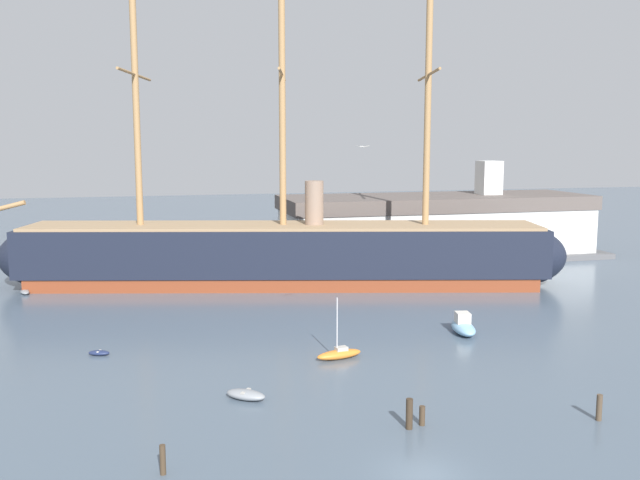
{
  "coord_description": "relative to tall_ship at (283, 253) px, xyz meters",
  "views": [
    {
      "loc": [
        -14.09,
        -32.68,
        17.66
      ],
      "look_at": [
        3.3,
        35.43,
        7.67
      ],
      "focal_mm": 39.18,
      "sensor_mm": 36.0,
      "label": 1
    }
  ],
  "objects": [
    {
      "name": "dockside_warehouse_right",
      "position": [
        26.9,
        15.26,
        0.72
      ],
      "size": [
        50.88,
        17.81,
        14.63
      ],
      "color": "#565659",
      "rests_on": "ground"
    },
    {
      "name": "seagull_in_flight",
      "position": [
        0.35,
        -30.24,
        13.24
      ],
      "size": [
        1.33,
        0.6,
        0.14
      ],
      "color": "silver"
    },
    {
      "name": "dinghy_far_right",
      "position": [
        28.7,
        1.7,
        -3.71
      ],
      "size": [
        2.45,
        1.27,
        0.56
      ],
      "color": "#236670",
      "rests_on": "ground"
    },
    {
      "name": "ground_plane",
      "position": [
        -2.47,
        -50.36,
        -3.99
      ],
      "size": [
        400.0,
        400.0,
        0.0
      ],
      "primitive_type": "plane",
      "color": "#4C5B6B"
    },
    {
      "name": "tall_ship",
      "position": [
        0.0,
        0.0,
        0.0
      ],
      "size": [
        74.92,
        24.79,
        36.6
      ],
      "color": "brown",
      "rests_on": "ground"
    },
    {
      "name": "dinghy_mid_left",
      "position": [
        -20.5,
        -24.19,
        -3.78
      ],
      "size": [
        1.93,
        1.31,
        0.42
      ],
      "color": "#1E284C",
      "rests_on": "ground"
    },
    {
      "name": "mooring_piling_nearest",
      "position": [
        -15.99,
        -46.93,
        -3.16
      ],
      "size": [
        0.32,
        0.32,
        1.66
      ],
      "primitive_type": "cylinder",
      "color": "#423323",
      "rests_on": "ground"
    },
    {
      "name": "mooring_piling_left_pair",
      "position": [
        -0.05,
        -44.26,
        -3.37
      ],
      "size": [
        0.37,
        0.37,
        1.24
      ],
      "primitive_type": "cylinder",
      "color": "#423323",
      "rests_on": "ground"
    },
    {
      "name": "sailboat_distant_centre",
      "position": [
        0.52,
        14.35,
        -3.55
      ],
      "size": [
        1.58,
        4.06,
        5.16
      ],
      "color": "gold",
      "rests_on": "ground"
    },
    {
      "name": "dinghy_foreground_left",
      "position": [
        -10.12,
        -37.17,
        -3.64
      ],
      "size": [
        3.09,
        2.76,
        0.69
      ],
      "color": "gray",
      "rests_on": "ground"
    },
    {
      "name": "motorboat_mid_right",
      "position": [
        11.8,
        -25.56,
        -3.31
      ],
      "size": [
        2.69,
        4.86,
        1.93
      ],
      "color": "#7FB2D6",
      "rests_on": "ground"
    },
    {
      "name": "sailboat_near_centre",
      "position": [
        -1.4,
        -30.04,
        -3.56
      ],
      "size": [
        4.11,
        1.95,
        5.14
      ],
      "color": "orange",
      "rests_on": "ground"
    },
    {
      "name": "mooring_piling_midwater",
      "position": [
        -1.04,
        -44.59,
        -3.02
      ],
      "size": [
        0.43,
        0.43,
        1.94
      ],
      "primitive_type": "cylinder",
      "color": "#382B1E",
      "rests_on": "ground"
    },
    {
      "name": "mooring_piling_right_pair",
      "position": [
        11.17,
        -46.34,
        -3.13
      ],
      "size": [
        0.37,
        0.37,
        1.71
      ],
      "primitive_type": "cylinder",
      "color": "#4C3D2D",
      "rests_on": "ground"
    },
    {
      "name": "dinghy_far_left",
      "position": [
        -30.21,
        2.46,
        -3.74
      ],
      "size": [
        1.52,
        2.29,
        0.5
      ],
      "color": "gray",
      "rests_on": "ground"
    }
  ]
}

